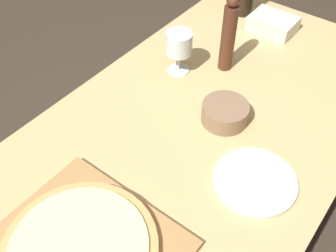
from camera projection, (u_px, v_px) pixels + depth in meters
dining_table at (174, 172)px, 1.11m from camera, size 0.78×1.75×0.75m
pizza at (79, 249)px, 0.82m from camera, size 0.33×0.33×0.02m
pepper_mill at (228, 35)px, 1.20m from camera, size 0.04×0.04×0.26m
wine_glass at (179, 45)px, 1.21m from camera, size 0.08×0.08×0.14m
small_bowl at (225, 113)px, 1.10m from camera, size 0.13×0.13×0.06m
dinner_plate at (255, 181)px, 0.97m from camera, size 0.21×0.21×0.01m
food_container at (273, 24)px, 1.42m from camera, size 0.16×0.12×0.05m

